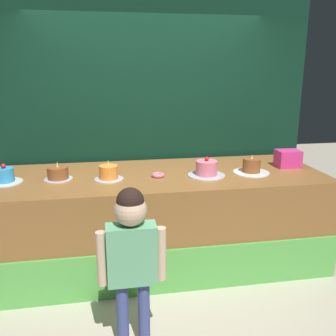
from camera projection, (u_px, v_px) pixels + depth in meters
ground_plane at (167, 292)px, 3.31m from camera, size 12.00×12.00×0.00m
stage_platform at (157, 219)px, 3.74m from camera, size 3.27×1.19×0.94m
curtain_backdrop at (147, 104)px, 4.11m from camera, size 3.66×0.08×3.13m
child_figure at (132, 249)px, 2.45m from camera, size 0.47×0.21×1.21m
pink_box at (288, 159)px, 3.85m from camera, size 0.24×0.19×0.18m
donut at (158, 175)px, 3.51m from camera, size 0.12×0.12×0.04m
cake_far_left at (5, 176)px, 3.32m from camera, size 0.31×0.31×0.18m
cake_left at (58, 174)px, 3.42m from camera, size 0.26×0.26×0.17m
cake_center at (109, 173)px, 3.42m from camera, size 0.27×0.27×0.19m
cake_right at (206, 169)px, 3.54m from camera, size 0.36×0.36×0.19m
cake_far_right at (251, 167)px, 3.63m from camera, size 0.35×0.35×0.18m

